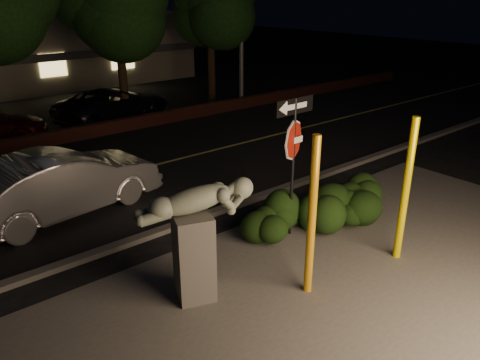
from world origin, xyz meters
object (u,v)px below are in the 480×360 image
at_px(sculpture, 195,230).
at_px(silver_sedan, 62,183).
at_px(yellow_pole_left, 312,218).
at_px(yellow_pole_right, 406,191).
at_px(parked_car_dark, 113,105).
at_px(signpost, 294,141).

distance_m(sculpture, silver_sedan, 5.10).
xyz_separation_m(sculpture, silver_sedan, (-0.58, 5.04, -0.58)).
bearing_deg(sculpture, yellow_pole_left, -15.19).
distance_m(yellow_pole_left, sculpture, 2.07).
distance_m(yellow_pole_right, parked_car_dark, 14.24).
distance_m(yellow_pole_right, silver_sedan, 8.09).
relative_size(yellow_pole_right, parked_car_dark, 0.60).
height_order(signpost, silver_sedan, signpost).
xyz_separation_m(yellow_pole_right, sculpture, (-4.04, 1.56, -0.14)).
xyz_separation_m(yellow_pole_left, signpost, (1.32, 1.78, 0.74)).
bearing_deg(signpost, parked_car_dark, 82.37).
distance_m(signpost, silver_sedan, 5.89).
height_order(yellow_pole_left, silver_sedan, yellow_pole_left).
xyz_separation_m(sculpture, parked_car_dark, (4.38, 12.66, -0.68)).
height_order(sculpture, parked_car_dark, sculpture).
xyz_separation_m(signpost, silver_sedan, (-3.59, 4.44, -1.46)).
bearing_deg(parked_car_dark, yellow_pole_right, 165.51).
bearing_deg(yellow_pole_left, yellow_pole_right, -8.99).
bearing_deg(parked_car_dark, silver_sedan, 133.79).
height_order(yellow_pole_right, signpost, signpost).
distance_m(silver_sedan, parked_car_dark, 9.10).
bearing_deg(yellow_pole_right, yellow_pole_left, 171.01).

